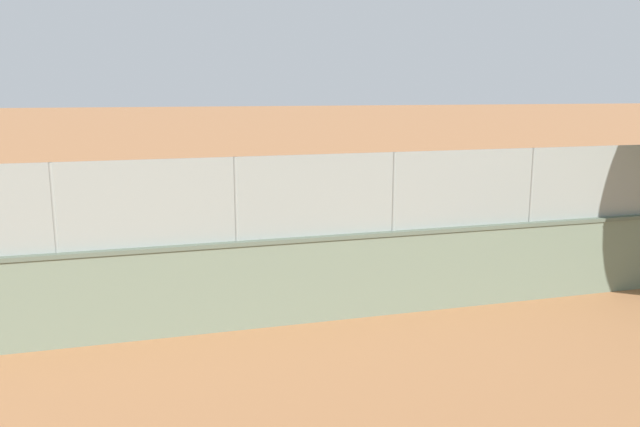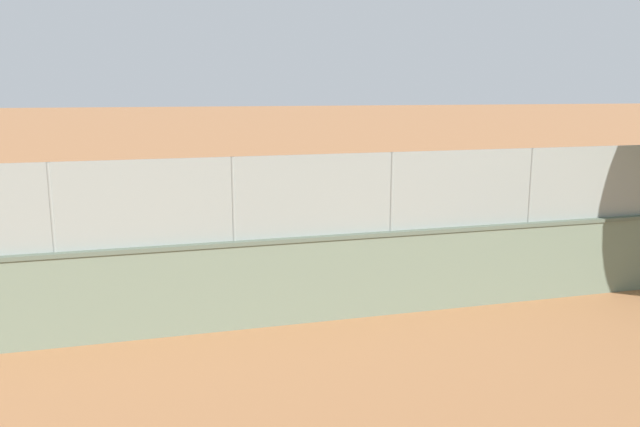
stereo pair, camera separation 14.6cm
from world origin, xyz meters
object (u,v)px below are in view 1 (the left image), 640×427
player_foreground_swinging (211,215)px  sports_ball (208,188)px  player_crossing_court (374,206)px  spare_ball_by_wall (338,294)px  courtside_bench (124,289)px  player_at_service_line (237,184)px

player_foreground_swinging → sports_ball: size_ratio=11.07×
player_crossing_court → sports_ball: bearing=-38.3°
spare_ball_by_wall → courtside_bench: courtside_bench is taller
player_at_service_line → sports_ball: player_at_service_line is taller
player_crossing_court → player_at_service_line: bearing=-55.4°
player_crossing_court → player_foreground_swinging: bearing=-0.7°
spare_ball_by_wall → courtside_bench: (4.56, -0.37, 0.36)m
player_crossing_court → spare_ball_by_wall: 6.38m
player_at_service_line → player_crossing_court: 6.52m
player_at_service_line → player_foreground_swinging: bearing=75.4°
player_foreground_swinging → spare_ball_by_wall: size_ratio=7.56×
player_crossing_court → courtside_bench: size_ratio=1.00×
player_foreground_swinging → courtside_bench: (2.25, 5.37, -0.41)m
player_at_service_line → courtside_bench: 11.29m
courtside_bench → player_crossing_court: bearing=-144.1°
player_at_service_line → spare_ball_by_wall: bearing=94.8°
spare_ball_by_wall → player_at_service_line: bearing=-85.2°
player_foreground_swinging → spare_ball_by_wall: bearing=111.9°
player_crossing_court → courtside_bench: 9.07m
player_crossing_court → spare_ball_by_wall: (2.78, 5.67, -0.86)m
player_foreground_swinging → player_crossing_court: bearing=179.3°
sports_ball → player_crossing_court: bearing=141.7°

